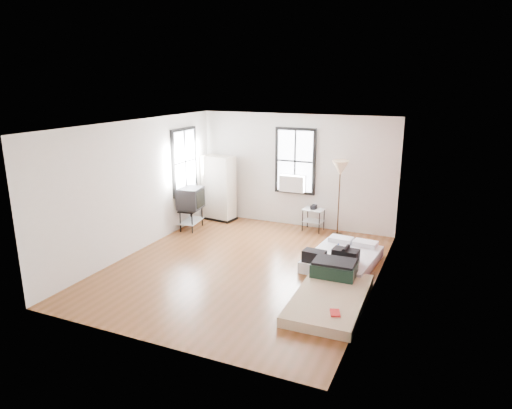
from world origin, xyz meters
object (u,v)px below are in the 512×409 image
at_px(mattress_main, 342,258).
at_px(side_table, 314,214).
at_px(mattress_bare, 331,291).
at_px(tv_stand, 191,200).
at_px(wardrobe, 219,188).
at_px(floor_lamp, 340,172).

height_order(mattress_main, side_table, side_table).
relative_size(mattress_bare, tv_stand, 2.03).
xyz_separation_m(mattress_bare, wardrobe, (-3.91, 3.30, 0.71)).
bearing_deg(mattress_main, floor_lamp, 111.92).
xyz_separation_m(wardrobe, side_table, (2.57, 0.07, -0.41)).
bearing_deg(mattress_main, wardrobe, 159.67).
height_order(side_table, floor_lamp, floor_lamp).
distance_m(mattress_bare, wardrobe, 5.16).
relative_size(mattress_main, tv_stand, 1.69).
bearing_deg(tv_stand, mattress_bare, -36.65).
relative_size(mattress_bare, side_table, 3.29).
bearing_deg(mattress_main, tv_stand, 174.35).
relative_size(mattress_main, wardrobe, 1.05).
bearing_deg(mattress_bare, mattress_main, 95.04).
distance_m(side_table, tv_stand, 3.02).
xyz_separation_m(side_table, floor_lamp, (0.62, -0.07, 1.10)).
height_order(mattress_main, wardrobe, wardrobe).
bearing_deg(wardrobe, side_table, 9.25).
bearing_deg(floor_lamp, side_table, 173.59).
bearing_deg(side_table, floor_lamp, -6.41).
bearing_deg(mattress_bare, wardrobe, 138.33).
xyz_separation_m(mattress_bare, side_table, (-1.34, 3.37, 0.30)).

